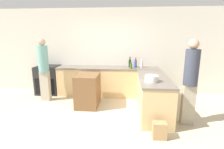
{
  "coord_description": "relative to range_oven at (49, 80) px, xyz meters",
  "views": [
    {
      "loc": [
        0.6,
        -3.36,
        1.87
      ],
      "look_at": [
        0.24,
        0.72,
        0.94
      ],
      "focal_mm": 28.0,
      "sensor_mm": 36.0,
      "label": 1
    }
  ],
  "objects": [
    {
      "name": "person_at_peninsula",
      "position": [
        3.84,
        -1.7,
        0.54
      ],
      "size": [
        0.28,
        0.28,
        1.8
      ],
      "color": "#ADA38E",
      "rests_on": "ground_plane"
    },
    {
      "name": "vinegar_bottle_clear",
      "position": [
        2.98,
        0.02,
        0.55
      ],
      "size": [
        0.07,
        0.07,
        0.28
      ],
      "color": "silver",
      "rests_on": "counter_back"
    },
    {
      "name": "counter_peninsula",
      "position": [
        3.17,
        -1.22,
        -0.0
      ],
      "size": [
        0.69,
        1.84,
        0.9
      ],
      "color": "#D6B27A",
      "rests_on": "ground_plane"
    },
    {
      "name": "paper_bag",
      "position": [
        3.15,
        -2.33,
        -0.3
      ],
      "size": [
        0.26,
        0.18,
        0.32
      ],
      "color": "#A88456",
      "rests_on": "ground_plane"
    },
    {
      "name": "water_bottle_blue",
      "position": [
        2.77,
        0.02,
        0.55
      ],
      "size": [
        0.08,
        0.08,
        0.26
      ],
      "color": "#386BB7",
      "rests_on": "counter_back"
    },
    {
      "name": "island_table",
      "position": [
        1.5,
        -0.93,
        -0.02
      ],
      "size": [
        0.58,
        0.76,
        0.86
      ],
      "color": "brown",
      "rests_on": "ground_plane"
    },
    {
      "name": "ground_plane",
      "position": [
        1.94,
        -1.94,
        -0.45
      ],
      "size": [
        14.0,
        14.0,
        0.0
      ],
      "primitive_type": "plane",
      "color": "beige"
    },
    {
      "name": "wall_back",
      "position": [
        1.94,
        0.35,
        0.9
      ],
      "size": [
        8.0,
        0.06,
        2.7
      ],
      "color": "silver",
      "rests_on": "ground_plane"
    },
    {
      "name": "wine_bottle_dark",
      "position": [
        2.62,
        0.06,
        0.57
      ],
      "size": [
        0.08,
        0.08,
        0.32
      ],
      "color": "black",
      "rests_on": "counter_back"
    },
    {
      "name": "person_by_range",
      "position": [
        0.19,
        -0.64,
        0.54
      ],
      "size": [
        0.28,
        0.28,
        1.79
      ],
      "color": "#ADA38E",
      "rests_on": "ground_plane"
    },
    {
      "name": "olive_oil_bottle",
      "position": [
        2.65,
        -0.16,
        0.52
      ],
      "size": [
        0.08,
        0.08,
        0.2
      ],
      "color": "#475B1E",
      "rests_on": "counter_back"
    },
    {
      "name": "mixing_bowl",
      "position": [
        3.06,
        -1.62,
        0.51
      ],
      "size": [
        0.29,
        0.29,
        0.13
      ],
      "color": "white",
      "rests_on": "counter_peninsula"
    },
    {
      "name": "counter_back",
      "position": [
        1.94,
        0.0,
        -0.0
      ],
      "size": [
        3.14,
        0.66,
        0.9
      ],
      "color": "#D6B27A",
      "rests_on": "ground_plane"
    },
    {
      "name": "range_oven",
      "position": [
        0.0,
        0.0,
        0.0
      ],
      "size": [
        0.73,
        0.64,
        0.91
      ],
      "color": "black",
      "rests_on": "ground_plane"
    },
    {
      "name": "hot_sauce_bottle",
      "position": [
        2.8,
        0.12,
        0.56
      ],
      "size": [
        0.07,
        0.07,
        0.29
      ],
      "color": "red",
      "rests_on": "counter_back"
    }
  ]
}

